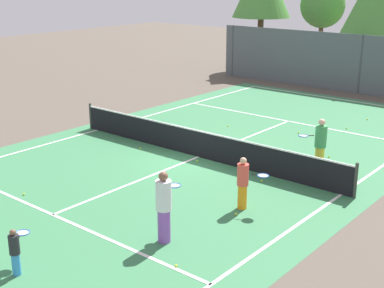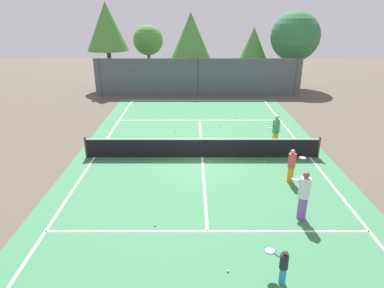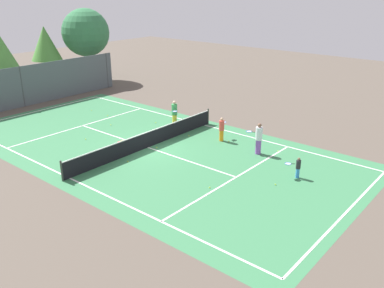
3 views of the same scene
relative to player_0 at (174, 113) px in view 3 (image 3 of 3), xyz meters
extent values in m
plane|color=brown|center=(-4.00, -1.44, -0.93)|extent=(80.00, 80.00, 0.00)
cube|color=#387A4C|center=(-4.00, -1.44, -0.93)|extent=(13.00, 25.00, 0.00)
cube|color=white|center=(-9.50, -1.44, -0.92)|extent=(0.10, 24.00, 0.01)
cube|color=white|center=(1.50, -1.44, -0.92)|extent=(0.10, 24.00, 0.01)
cube|color=white|center=(-4.00, -13.44, -0.92)|extent=(11.00, 0.10, 0.01)
cube|color=white|center=(-4.00, 10.56, -0.92)|extent=(11.00, 0.10, 0.01)
cube|color=white|center=(-4.00, -7.84, -0.92)|extent=(11.00, 0.10, 0.01)
cube|color=white|center=(-4.00, 4.96, -0.92)|extent=(11.00, 0.10, 0.01)
cube|color=white|center=(-4.00, -1.44, -0.92)|extent=(0.10, 12.80, 0.01)
cylinder|color=#333833|center=(-9.90, -1.44, -0.38)|extent=(0.10, 0.10, 1.10)
cylinder|color=#333833|center=(1.90, -1.44, -0.38)|extent=(0.10, 0.10, 1.10)
cube|color=black|center=(-4.00, -1.44, -0.45)|extent=(11.80, 0.03, 0.95)
cube|color=white|center=(-4.00, -1.44, 0.05)|extent=(11.80, 0.04, 0.05)
cube|color=#515B60|center=(-4.00, 12.56, 0.67)|extent=(18.00, 0.06, 3.20)
cylinder|color=#3F4447|center=(-4.00, 12.56, 0.67)|extent=(0.12, 0.12, 3.20)
cylinder|color=#3F4447|center=(4.50, 12.56, 0.67)|extent=(0.12, 0.12, 3.20)
cylinder|color=brown|center=(1.51, 17.60, 0.28)|extent=(0.45, 0.45, 2.42)
cone|color=#4C8E3D|center=(1.51, 17.60, 3.06)|extent=(2.81, 2.81, 3.13)
cylinder|color=brown|center=(5.15, 16.22, 0.59)|extent=(0.44, 0.44, 3.04)
sphere|color=#337547|center=(5.15, 16.22, 3.83)|extent=(4.57, 4.57, 4.57)
cylinder|color=yellow|center=(0.01, 0.01, -0.51)|extent=(0.31, 0.31, 0.84)
cylinder|color=#3FA559|center=(0.01, 0.01, 0.28)|extent=(0.39, 0.39, 0.74)
sphere|color=beige|center=(0.01, 0.01, 0.76)|extent=(0.23, 0.23, 0.23)
cylinder|color=black|center=(-0.24, -0.23, 0.32)|extent=(0.16, 0.16, 0.03)
torus|color=blue|center=(-0.42, -0.41, 0.32)|extent=(0.47, 0.47, 0.03)
cylinder|color=silver|center=(-0.42, -0.41, 0.32)|extent=(0.39, 0.39, 0.00)
cylinder|color=orange|center=(-0.24, -4.15, -0.58)|extent=(0.26, 0.26, 0.71)
cylinder|color=#E54C3F|center=(-0.24, -4.15, 0.09)|extent=(0.32, 0.32, 0.62)
sphere|color=tan|center=(-0.24, -4.15, 0.49)|extent=(0.19, 0.19, 0.19)
cylinder|color=black|center=(0.04, -4.03, 0.12)|extent=(0.20, 0.11, 0.03)
torus|color=blue|center=(0.27, -3.93, 0.12)|extent=(0.43, 0.43, 0.03)
cylinder|color=silver|center=(0.27, -3.93, 0.12)|extent=(0.36, 0.36, 0.00)
cylinder|color=#388CD8|center=(-2.06, -10.23, -0.67)|extent=(0.19, 0.19, 0.51)
cylinder|color=#232328|center=(-2.06, -10.23, -0.19)|extent=(0.23, 0.23, 0.45)
sphere|color=brown|center=(-2.06, -10.23, 0.10)|extent=(0.14, 0.14, 0.14)
cylinder|color=black|center=(-2.21, -10.02, -0.17)|extent=(0.14, 0.18, 0.03)
torus|color=blue|center=(-2.36, -9.81, -0.17)|extent=(0.46, 0.46, 0.03)
cylinder|color=silver|center=(-2.36, -9.81, -0.17)|extent=(0.39, 0.39, 0.00)
cylinder|color=purple|center=(-0.59, -7.02, -0.50)|extent=(0.32, 0.32, 0.86)
cylinder|color=silver|center=(-0.59, -7.02, 0.31)|extent=(0.39, 0.39, 0.75)
sphere|color=brown|center=(-0.59, -7.02, 0.80)|extent=(0.23, 0.23, 0.23)
cylinder|color=black|center=(-0.68, -6.69, 0.34)|extent=(0.08, 0.20, 0.03)
torus|color=blue|center=(-0.75, -6.45, 0.34)|extent=(0.40, 0.40, 0.03)
cylinder|color=silver|center=(-0.75, -6.45, 0.34)|extent=(0.34, 0.34, 0.00)
cube|color=red|center=(-4.95, -0.20, -0.75)|extent=(0.44, 0.32, 0.36)
sphere|color=#CCE533|center=(-5.03, -0.20, -0.54)|extent=(0.07, 0.07, 0.07)
sphere|color=#CCE533|center=(-4.86, -0.15, -0.54)|extent=(0.07, 0.07, 0.07)
sphere|color=#CCE533|center=(-6.24, -2.16, -0.90)|extent=(0.07, 0.07, 0.07)
sphere|color=#CCE533|center=(-5.82, -7.53, -0.90)|extent=(0.07, 0.07, 0.07)
sphere|color=#CCE533|center=(-1.44, 5.42, -0.90)|extent=(0.07, 0.07, 0.07)
sphere|color=#CCE533|center=(-3.50, -9.80, -0.90)|extent=(0.07, 0.07, 0.07)
sphere|color=#CCE533|center=(-2.70, 3.54, -0.90)|extent=(0.07, 0.07, 0.07)
sphere|color=#CCE533|center=(-3.70, -1.90, -0.90)|extent=(0.07, 0.07, 0.07)
sphere|color=#CCE533|center=(-0.92, -2.06, -0.90)|extent=(0.07, 0.07, 0.07)
sphere|color=#CCE533|center=(-5.57, 2.53, -0.90)|extent=(0.07, 0.07, 0.07)
sphere|color=#CCE533|center=(-0.34, 1.50, -0.90)|extent=(0.07, 0.07, 0.07)
sphere|color=#CCE533|center=(0.44, -7.76, -0.90)|extent=(0.07, 0.07, 0.07)
sphere|color=#CCE533|center=(-0.11, -4.63, -0.90)|extent=(0.07, 0.07, 0.07)
sphere|color=#CCE533|center=(-1.37, 7.46, -0.90)|extent=(0.07, 0.07, 0.07)
camera|label=1|loc=(7.64, -15.92, 5.42)|focal=50.86mm
camera|label=2|loc=(-4.53, -17.80, 6.08)|focal=32.58mm
camera|label=3|loc=(-20.09, -18.34, 8.27)|focal=38.89mm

